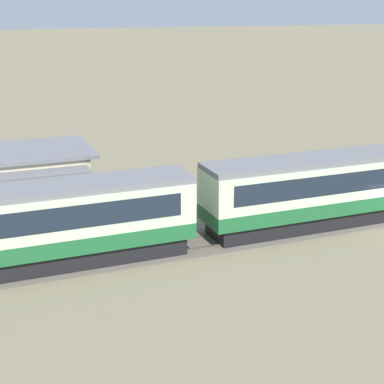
{
  "coord_description": "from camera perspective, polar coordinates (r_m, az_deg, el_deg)",
  "views": [
    {
      "loc": [
        -21.51,
        -25.08,
        11.9
      ],
      "look_at": [
        -10.17,
        3.57,
        2.08
      ],
      "focal_mm": 55.0,
      "sensor_mm": 36.0,
      "label": 1
    }
  ],
  "objects": [
    {
      "name": "railway_track",
      "position": [
        32.37,
        6.49,
        -4.0
      ],
      "size": [
        126.46,
        3.6,
        0.04
      ],
      "color": "#665B51",
      "rests_on": "ground_plane"
    },
    {
      "name": "passenger_train",
      "position": [
        30.23,
        0.92,
        -1.02
      ],
      "size": [
        85.36,
        2.91,
        3.99
      ],
      "color": "#1E6033",
      "rests_on": "ground_plane"
    },
    {
      "name": "ground_plane",
      "position": [
        35.11,
        17.89,
        -3.03
      ],
      "size": [
        600.0,
        600.0,
        0.0
      ],
      "primitive_type": "plane",
      "color": "#7A7056"
    }
  ]
}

